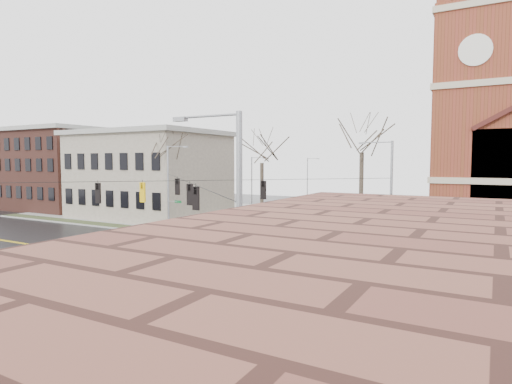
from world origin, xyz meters
The scene contains 17 objects.
ground centered at (0.00, 0.00, 0.00)m, with size 120.00×120.00×0.00m, color black.
sidewalks centered at (0.00, 0.00, 0.08)m, with size 80.00×80.00×0.17m.
road_markings centered at (0.00, 0.00, 0.01)m, with size 100.00×100.00×0.01m.
civic_building_a centered at (-22.00, 20.00, 5.50)m, with size 18.00×14.00×11.00m, color gray.
civic_building_b centered at (-42.00, 22.00, 6.00)m, with size 18.00×16.00×12.00m, color brown.
signal_pole_ne centered at (11.32, 11.50, 4.95)m, with size 2.75×0.22×9.00m.
signal_pole_nw centered at (-11.32, 11.50, 4.95)m, with size 2.75×0.22×9.00m.
signal_pole_se centered at (11.32, -11.50, 4.95)m, with size 2.75×0.22×9.00m.
span_wires centered at (0.00, 0.00, 6.20)m, with size 23.02×23.02×0.03m.
traffic_signals centered at (0.00, -0.67, 5.45)m, with size 8.21×8.26×1.30m.
streetlight_north_a centered at (-10.65, 28.00, 4.47)m, with size 2.30×0.20×8.00m.
streetlight_north_b centered at (-10.65, 48.00, 4.47)m, with size 2.30×0.20×8.00m.
cargo_van centered at (4.06, -4.04, 1.07)m, with size 2.59×4.99×1.81m.
parked_car_a centered at (16.64, 8.87, 0.57)m, with size 1.34×3.34×1.14m, color black.
tree_nw_far centered at (-13.35, 13.54, 8.49)m, with size 4.00×4.00×11.73m.
tree_nw_near centered at (-1.19, 13.31, 7.85)m, with size 4.00×4.00×10.83m.
tree_ne centered at (8.66, 13.07, 8.82)m, with size 4.00×4.00×12.20m.
Camera 1 is at (18.73, -23.25, 7.56)m, focal length 30.00 mm.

